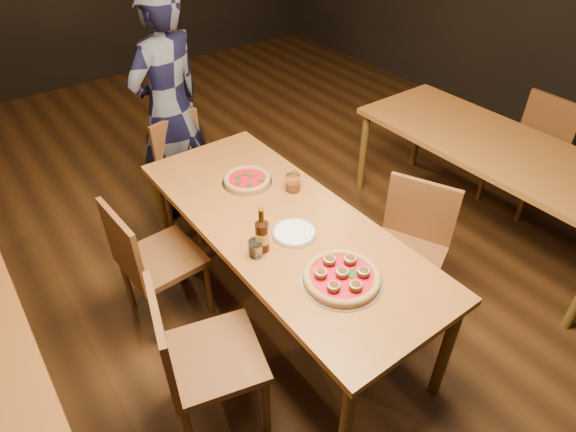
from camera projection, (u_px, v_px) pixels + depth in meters
ground at (283, 312)px, 3.10m from camera, size 9.00×9.00×0.00m
room_shell at (281, 9)px, 1.95m from camera, size 9.00×9.00×9.00m
table_main at (283, 232)px, 2.68m from camera, size 0.80×2.00×0.75m
table_right at (497, 153)px, 3.35m from camera, size 0.80×2.00×0.75m
chair_main_nw at (214, 356)px, 2.27m from camera, size 0.54×0.54×0.95m
chair_main_sw at (162, 258)px, 2.84m from camera, size 0.45×0.45×0.91m
chair_main_e at (406, 256)px, 2.86m from camera, size 0.56×0.56×0.90m
chair_end at (197, 175)px, 3.56m from camera, size 0.49×0.49×0.89m
chair_nbr_right at (526, 154)px, 3.77m from camera, size 0.43×0.43×0.92m
pizza_meatball at (342, 276)px, 2.26m from camera, size 0.39×0.39×0.07m
pizza_margherita at (247, 180)px, 2.93m from camera, size 0.31×0.31×0.04m
plate_stack at (294, 233)px, 2.54m from camera, size 0.23×0.23×0.02m
beer_bottle at (262, 236)px, 2.40m from camera, size 0.07×0.07×0.25m
water_glass at (256, 248)px, 2.39m from camera, size 0.07×0.07×0.09m
amber_glass at (293, 182)px, 2.84m from camera, size 0.09×0.09×0.11m
diner at (169, 109)px, 3.47m from camera, size 0.73×0.60×1.74m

